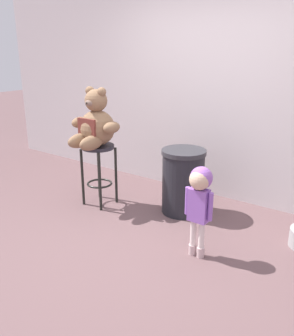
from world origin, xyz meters
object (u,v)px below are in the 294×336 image
(bar_stool_with_teddy, at_px, (99,162))
(trash_bin, at_px, (183,181))
(teddy_bear, at_px, (95,125))
(child_walking, at_px, (200,193))

(bar_stool_with_teddy, xyz_separation_m, trash_bin, (0.93, 0.39, -0.15))
(bar_stool_with_teddy, bearing_deg, trash_bin, 22.46)
(bar_stool_with_teddy, distance_m, trash_bin, 1.02)
(teddy_bear, xyz_separation_m, trash_bin, (0.93, 0.42, -0.61))
(bar_stool_with_teddy, height_order, trash_bin, trash_bin)
(teddy_bear, height_order, trash_bin, teddy_bear)
(child_walking, bearing_deg, trash_bin, -116.81)
(bar_stool_with_teddy, relative_size, trash_bin, 0.99)
(teddy_bear, distance_m, child_walking, 1.61)
(trash_bin, bearing_deg, child_walking, -50.87)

